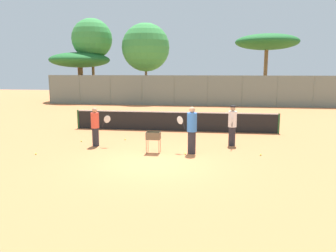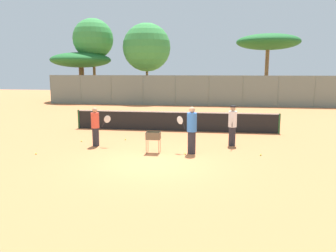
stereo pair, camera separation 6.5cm
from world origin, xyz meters
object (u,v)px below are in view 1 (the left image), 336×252
player_red_cap (95,126)px  tennis_net (174,121)px  player_white_outfit (192,130)px  ball_cart (153,137)px  player_yellow_shirt (232,125)px

player_red_cap → tennis_net: bearing=46.8°
tennis_net → player_red_cap: (-2.99, -4.08, 0.32)m
player_white_outfit → ball_cart: bearing=31.8°
player_red_cap → ball_cart: 2.88m
player_white_outfit → player_red_cap: bearing=17.3°
player_yellow_shirt → player_white_outfit: bearing=-39.9°
player_white_outfit → ball_cart: player_white_outfit is taller
player_white_outfit → player_red_cap: size_ratio=1.11×
player_white_outfit → ball_cart: size_ratio=2.18×
player_white_outfit → player_red_cap: 4.33m
player_red_cap → player_yellow_shirt: (5.95, 0.92, 0.05)m
tennis_net → player_white_outfit: size_ratio=5.91×
player_red_cap → player_yellow_shirt: 6.02m
player_red_cap → ball_cart: bearing=-24.6°
tennis_net → player_yellow_shirt: 4.34m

